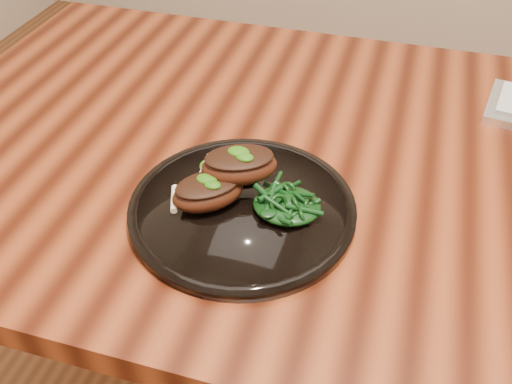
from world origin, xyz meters
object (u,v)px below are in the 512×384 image
(greens_heap, at_px, (287,202))
(lamb_chop_front, at_px, (207,191))
(desk, at_px, (418,214))
(plate, at_px, (242,209))

(greens_heap, bearing_deg, lamb_chop_front, -170.96)
(desk, height_order, lamb_chop_front, lamb_chop_front)
(greens_heap, bearing_deg, desk, 42.06)
(plate, xyz_separation_m, greens_heap, (0.06, 0.01, 0.02))
(desk, height_order, greens_heap, greens_heap)
(desk, xyz_separation_m, greens_heap, (-0.17, -0.15, 0.11))
(lamb_chop_front, bearing_deg, plate, 14.13)
(plate, bearing_deg, lamb_chop_front, -165.87)
(plate, distance_m, lamb_chop_front, 0.05)
(lamb_chop_front, height_order, greens_heap, lamb_chop_front)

